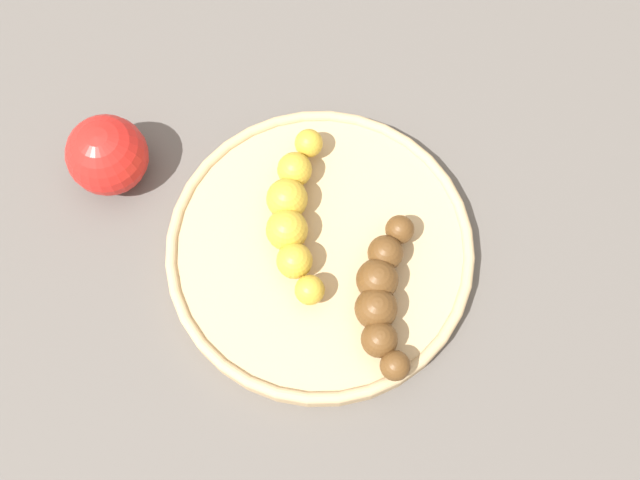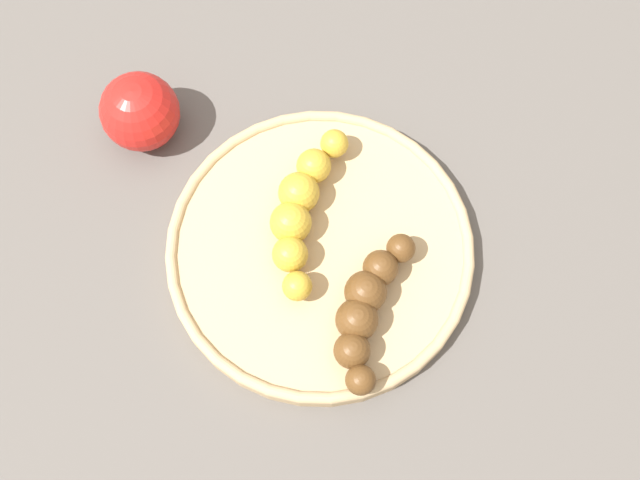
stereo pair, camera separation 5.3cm
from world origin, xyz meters
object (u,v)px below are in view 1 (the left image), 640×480
banana_overripe (383,294)px  banana_spotted (293,214)px  fruit_bowl (320,250)px  apple_red (107,155)px

banana_overripe → banana_spotted: (0.10, 0.03, 0.00)m
banana_overripe → banana_spotted: size_ratio=0.85×
fruit_bowl → banana_spotted: bearing=14.5°
banana_overripe → fruit_bowl: bearing=-38.9°
fruit_bowl → banana_spotted: (0.03, 0.01, 0.03)m
apple_red → banana_overripe: bearing=-147.5°
fruit_bowl → banana_overripe: size_ratio=2.20×
fruit_bowl → apple_red: (0.16, 0.12, 0.02)m
fruit_bowl → banana_overripe: banana_overripe is taller
banana_overripe → apple_red: bearing=-24.4°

